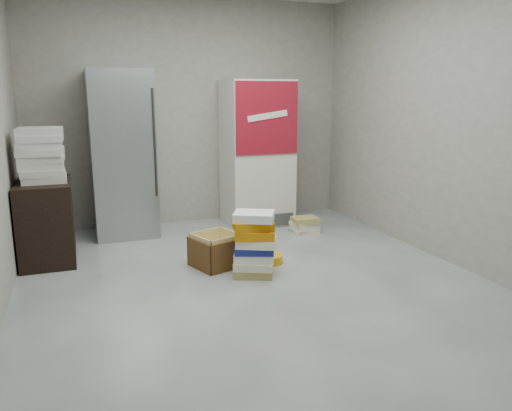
{
  "coord_description": "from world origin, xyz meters",
  "views": [
    {
      "loc": [
        -1.41,
        -3.79,
        1.64
      ],
      "look_at": [
        0.22,
        0.7,
        0.56
      ],
      "focal_mm": 35.0,
      "sensor_mm": 36.0,
      "label": 1
    }
  ],
  "objects_px": {
    "steel_fridge": "(123,154)",
    "wood_shelf": "(46,221)",
    "phonebook_stack_main": "(254,244)",
    "cardboard_box": "(216,253)",
    "coke_cooler": "(257,153)"
  },
  "relations": [
    {
      "from": "steel_fridge",
      "to": "wood_shelf",
      "type": "relative_size",
      "value": 2.37
    },
    {
      "from": "wood_shelf",
      "to": "phonebook_stack_main",
      "type": "relative_size",
      "value": 1.34
    },
    {
      "from": "wood_shelf",
      "to": "cardboard_box",
      "type": "distance_m",
      "value": 1.72
    },
    {
      "from": "steel_fridge",
      "to": "wood_shelf",
      "type": "bearing_deg",
      "value": -138.69
    },
    {
      "from": "wood_shelf",
      "to": "cardboard_box",
      "type": "height_order",
      "value": "wood_shelf"
    },
    {
      "from": "coke_cooler",
      "to": "cardboard_box",
      "type": "relative_size",
      "value": 3.49
    },
    {
      "from": "steel_fridge",
      "to": "cardboard_box",
      "type": "distance_m",
      "value": 1.82
    },
    {
      "from": "coke_cooler",
      "to": "cardboard_box",
      "type": "height_order",
      "value": "coke_cooler"
    },
    {
      "from": "steel_fridge",
      "to": "phonebook_stack_main",
      "type": "distance_m",
      "value": 2.17
    },
    {
      "from": "steel_fridge",
      "to": "coke_cooler",
      "type": "distance_m",
      "value": 1.65
    },
    {
      "from": "steel_fridge",
      "to": "coke_cooler",
      "type": "relative_size",
      "value": 1.06
    },
    {
      "from": "steel_fridge",
      "to": "phonebook_stack_main",
      "type": "xyz_separation_m",
      "value": [
        0.96,
        -1.83,
        -0.65
      ]
    },
    {
      "from": "phonebook_stack_main",
      "to": "cardboard_box",
      "type": "relative_size",
      "value": 1.16
    },
    {
      "from": "steel_fridge",
      "to": "cardboard_box",
      "type": "height_order",
      "value": "steel_fridge"
    },
    {
      "from": "steel_fridge",
      "to": "coke_cooler",
      "type": "xyz_separation_m",
      "value": [
        1.65,
        -0.01,
        -0.05
      ]
    }
  ]
}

